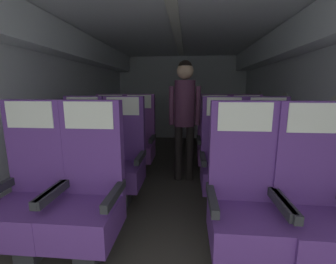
{
  "coord_description": "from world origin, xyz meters",
  "views": [
    {
      "loc": [
        0.17,
        0.06,
        1.29
      ],
      "look_at": [
        -0.07,
        2.78,
        0.76
      ],
      "focal_mm": 23.99,
      "sensor_mm": 36.0,
      "label": 1
    }
  ],
  "objects_px": {
    "seat_b_right_aisle": "(266,163)",
    "seat_b_right_window": "(223,162)",
    "seat_b_left_aisle": "(123,160)",
    "seat_c_right_aisle": "(245,143)",
    "seat_a_left_window": "(30,194)",
    "flight_attendant": "(185,108)",
    "seat_c_left_window": "(110,141)",
    "seat_a_left_aisle": "(89,196)",
    "seat_a_right_window": "(243,203)",
    "seat_b_left_window": "(83,158)",
    "seat_c_right_window": "(213,143)",
    "seat_a_right_aisle": "(313,208)",
    "seat_c_left_aisle": "(139,141)"
  },
  "relations": [
    {
      "from": "seat_c_right_aisle",
      "to": "seat_c_right_window",
      "type": "relative_size",
      "value": 1.0
    },
    {
      "from": "seat_a_left_window",
      "to": "seat_b_left_aisle",
      "type": "distance_m",
      "value": 1.0
    },
    {
      "from": "seat_b_left_window",
      "to": "seat_a_left_window",
      "type": "bearing_deg",
      "value": -89.17
    },
    {
      "from": "seat_b_left_aisle",
      "to": "seat_c_left_aisle",
      "type": "relative_size",
      "value": 1.0
    },
    {
      "from": "seat_a_left_aisle",
      "to": "seat_c_right_window",
      "type": "height_order",
      "value": "same"
    },
    {
      "from": "seat_c_left_aisle",
      "to": "flight_attendant",
      "type": "relative_size",
      "value": 0.73
    },
    {
      "from": "seat_b_right_window",
      "to": "seat_a_right_window",
      "type": "bearing_deg",
      "value": -89.74
    },
    {
      "from": "seat_b_left_aisle",
      "to": "seat_c_left_aisle",
      "type": "bearing_deg",
      "value": 90.93
    },
    {
      "from": "seat_b_left_window",
      "to": "flight_attendant",
      "type": "bearing_deg",
      "value": 31.31
    },
    {
      "from": "seat_c_left_aisle",
      "to": "seat_c_left_window",
      "type": "bearing_deg",
      "value": -178.46
    },
    {
      "from": "seat_a_left_window",
      "to": "seat_a_left_aisle",
      "type": "height_order",
      "value": "same"
    },
    {
      "from": "seat_c_right_aisle",
      "to": "seat_b_left_aisle",
      "type": "bearing_deg",
      "value": -149.58
    },
    {
      "from": "seat_c_right_aisle",
      "to": "seat_a_left_window",
      "type": "bearing_deg",
      "value": -138.31
    },
    {
      "from": "seat_a_left_aisle",
      "to": "seat_b_left_aisle",
      "type": "distance_m",
      "value": 0.88
    },
    {
      "from": "seat_a_right_aisle",
      "to": "seat_a_right_window",
      "type": "bearing_deg",
      "value": 177.41
    },
    {
      "from": "seat_b_right_window",
      "to": "seat_a_right_aisle",
      "type": "bearing_deg",
      "value": -63.49
    },
    {
      "from": "seat_a_left_window",
      "to": "seat_c_left_window",
      "type": "height_order",
      "value": "same"
    },
    {
      "from": "seat_b_left_aisle",
      "to": "seat_a_left_window",
      "type": "bearing_deg",
      "value": -117.34
    },
    {
      "from": "seat_a_left_aisle",
      "to": "seat_b_right_window",
      "type": "relative_size",
      "value": 1.0
    },
    {
      "from": "seat_a_right_window",
      "to": "seat_c_left_aisle",
      "type": "distance_m",
      "value": 2.13
    },
    {
      "from": "seat_c_right_window",
      "to": "seat_c_left_window",
      "type": "bearing_deg",
      "value": -179.78
    },
    {
      "from": "seat_a_left_window",
      "to": "flight_attendant",
      "type": "bearing_deg",
      "value": 54.47
    },
    {
      "from": "seat_c_right_aisle",
      "to": "seat_c_right_window",
      "type": "height_order",
      "value": "same"
    },
    {
      "from": "seat_a_left_window",
      "to": "seat_b_left_window",
      "type": "relative_size",
      "value": 1.0
    },
    {
      "from": "seat_a_left_aisle",
      "to": "seat_a_left_window",
      "type": "bearing_deg",
      "value": -179.69
    },
    {
      "from": "seat_c_left_window",
      "to": "seat_c_right_window",
      "type": "distance_m",
      "value": 1.57
    },
    {
      "from": "seat_a_left_window",
      "to": "flight_attendant",
      "type": "distance_m",
      "value": 2.03
    },
    {
      "from": "seat_b_left_aisle",
      "to": "seat_c_left_window",
      "type": "height_order",
      "value": "same"
    },
    {
      "from": "seat_a_left_window",
      "to": "seat_c_right_aisle",
      "type": "bearing_deg",
      "value": 41.69
    },
    {
      "from": "seat_b_right_aisle",
      "to": "seat_b_right_window",
      "type": "height_order",
      "value": "same"
    },
    {
      "from": "seat_b_right_aisle",
      "to": "seat_b_right_window",
      "type": "xyz_separation_m",
      "value": [
        -0.46,
        -0.0,
        0.0
      ]
    },
    {
      "from": "seat_a_right_window",
      "to": "seat_b_left_aisle",
      "type": "height_order",
      "value": "same"
    },
    {
      "from": "seat_b_left_aisle",
      "to": "seat_a_right_window",
      "type": "bearing_deg",
      "value": -38.28
    },
    {
      "from": "seat_a_left_window",
      "to": "seat_b_left_aisle",
      "type": "xyz_separation_m",
      "value": [
        0.46,
        0.89,
        0.0
      ]
    },
    {
      "from": "seat_c_left_aisle",
      "to": "seat_c_right_window",
      "type": "bearing_deg",
      "value": -0.3
    },
    {
      "from": "seat_b_left_aisle",
      "to": "seat_c_right_aisle",
      "type": "height_order",
      "value": "same"
    },
    {
      "from": "seat_a_right_aisle",
      "to": "seat_b_right_aisle",
      "type": "xyz_separation_m",
      "value": [
        -0.0,
        0.93,
        0.0
      ]
    },
    {
      "from": "seat_a_left_aisle",
      "to": "seat_a_right_window",
      "type": "distance_m",
      "value": 1.12
    },
    {
      "from": "seat_a_right_window",
      "to": "seat_c_right_aisle",
      "type": "xyz_separation_m",
      "value": [
        0.46,
        1.81,
        0.0
      ]
    },
    {
      "from": "seat_b_left_aisle",
      "to": "seat_b_right_window",
      "type": "distance_m",
      "value": 1.11
    },
    {
      "from": "seat_a_left_window",
      "to": "seat_b_right_window",
      "type": "distance_m",
      "value": 1.82
    },
    {
      "from": "seat_a_right_aisle",
      "to": "seat_c_left_aisle",
      "type": "height_order",
      "value": "same"
    },
    {
      "from": "seat_b_left_aisle",
      "to": "seat_c_right_aisle",
      "type": "bearing_deg",
      "value": 30.42
    },
    {
      "from": "seat_b_left_window",
      "to": "seat_b_left_aisle",
      "type": "height_order",
      "value": "same"
    },
    {
      "from": "seat_b_left_aisle",
      "to": "flight_attendant",
      "type": "bearing_deg",
      "value": 46.16
    },
    {
      "from": "flight_attendant",
      "to": "seat_b_left_window",
      "type": "bearing_deg",
      "value": 47.45
    },
    {
      "from": "seat_a_right_window",
      "to": "seat_b_left_aisle",
      "type": "bearing_deg",
      "value": 141.72
    },
    {
      "from": "seat_a_right_aisle",
      "to": "seat_c_right_aisle",
      "type": "xyz_separation_m",
      "value": [
        -0.0,
        1.83,
        0.0
      ]
    },
    {
      "from": "seat_c_left_window",
      "to": "seat_c_left_aisle",
      "type": "height_order",
      "value": "same"
    },
    {
      "from": "seat_a_left_aisle",
      "to": "seat_b_left_window",
      "type": "distance_m",
      "value": 1.01
    }
  ]
}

